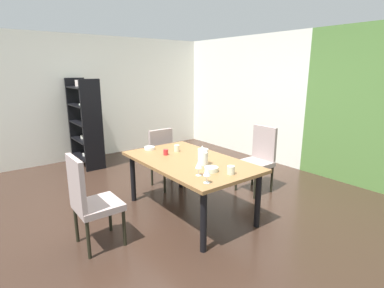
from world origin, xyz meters
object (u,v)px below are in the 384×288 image
(wine_glass_center, at_px, (202,149))
(serving_bowl_south, at_px, (149,148))
(chair_head_near, at_px, (89,199))
(wine_glass_east, at_px, (199,164))
(cup_near_shelf, at_px, (166,152))
(cup_rear, at_px, (177,148))
(dining_table, at_px, (190,166))
(cup_front, at_px, (231,170))
(pitcher_near_window, at_px, (203,157))
(display_shelf, at_px, (85,122))
(serving_bowl_right, at_px, (211,169))
(chair_head_far, at_px, (259,157))
(wine_glass_corner, at_px, (207,172))
(chair_left_far, at_px, (165,155))

(wine_glass_center, distance_m, serving_bowl_south, 0.84)
(chair_head_near, height_order, wine_glass_east, chair_head_near)
(chair_head_near, height_order, serving_bowl_south, chair_head_near)
(serving_bowl_south, distance_m, cup_near_shelf, 0.37)
(wine_glass_center, xyz_separation_m, cup_rear, (-0.43, -0.10, -0.07))
(dining_table, relative_size, wine_glass_center, 11.16)
(cup_front, xyz_separation_m, pitcher_near_window, (-0.44, -0.03, 0.05))
(display_shelf, xyz_separation_m, cup_rear, (2.42, 0.46, -0.07))
(wine_glass_center, distance_m, pitcher_near_window, 0.31)
(serving_bowl_south, relative_size, serving_bowl_right, 0.95)
(dining_table, xyz_separation_m, cup_near_shelf, (-0.38, -0.12, 0.11))
(wine_glass_center, bearing_deg, serving_bowl_right, -28.99)
(chair_head_near, relative_size, chair_head_far, 1.01)
(dining_table, bearing_deg, wine_glass_east, -27.43)
(dining_table, xyz_separation_m, wine_glass_corner, (0.73, -0.34, 0.19))
(chair_head_near, distance_m, serving_bowl_right, 1.33)
(display_shelf, height_order, pitcher_near_window, display_shelf)
(wine_glass_corner, relative_size, cup_rear, 1.78)
(cup_near_shelf, bearing_deg, pitcher_near_window, 11.22)
(chair_head_far, height_order, serving_bowl_south, chair_head_far)
(chair_head_near, height_order, pitcher_near_window, chair_head_near)
(display_shelf, bearing_deg, cup_front, 6.49)
(dining_table, distance_m, serving_bowl_south, 0.77)
(cup_near_shelf, distance_m, pitcher_near_window, 0.65)
(chair_head_far, relative_size, pitcher_near_window, 5.07)
(pitcher_near_window, bearing_deg, wine_glass_corner, -35.88)
(pitcher_near_window, bearing_deg, chair_head_far, 99.42)
(dining_table, relative_size, display_shelf, 1.05)
(cup_rear, bearing_deg, chair_head_near, -73.11)
(chair_left_far, xyz_separation_m, display_shelf, (-1.83, -0.64, 0.33))
(dining_table, height_order, serving_bowl_south, serving_bowl_south)
(chair_head_far, relative_size, cup_near_shelf, 13.11)
(dining_table, xyz_separation_m, pitcher_near_window, (0.25, 0.01, 0.17))
(dining_table, height_order, display_shelf, display_shelf)
(chair_head_near, relative_size, chair_left_far, 1.12)
(wine_glass_east, bearing_deg, wine_glass_corner, -17.97)
(cup_near_shelf, relative_size, cup_front, 0.83)
(wine_glass_center, bearing_deg, display_shelf, -168.88)
(wine_glass_center, height_order, cup_rear, wine_glass_center)
(chair_left_far, height_order, chair_head_far, chair_head_far)
(pitcher_near_window, bearing_deg, display_shelf, -173.18)
(chair_head_near, xyz_separation_m, wine_glass_east, (0.52, 1.02, 0.30))
(serving_bowl_south, relative_size, cup_near_shelf, 1.95)
(serving_bowl_south, xyz_separation_m, pitcher_near_window, (1.00, 0.16, 0.08))
(dining_table, bearing_deg, cup_near_shelf, -162.78)
(chair_left_far, relative_size, wine_glass_center, 5.68)
(dining_table, distance_m, cup_rear, 0.45)
(chair_head_near, bearing_deg, cup_rear, 106.89)
(chair_head_near, height_order, chair_head_far, chair_head_near)
(display_shelf, distance_m, cup_rear, 2.46)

